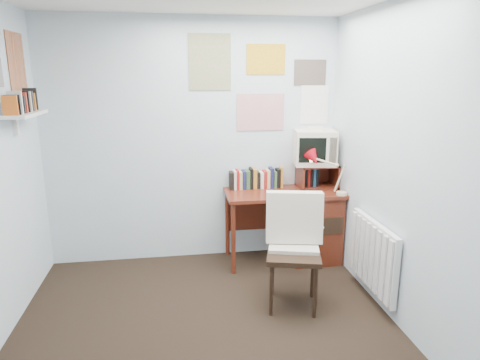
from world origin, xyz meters
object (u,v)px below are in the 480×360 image
at_px(crt_tv, 314,146).
at_px(tv_riser, 317,176).
at_px(desk_lamp, 343,176).
at_px(wall_shelf, 25,114).
at_px(desk, 308,222).
at_px(desk_chair, 294,255).
at_px(radiator, 373,255).

bearing_deg(crt_tv, tv_riser, -19.20).
distance_m(desk_lamp, wall_shelf, 2.92).
xyz_separation_m(desk_lamp, wall_shelf, (-2.84, -0.16, 0.66)).
bearing_deg(desk, desk_chair, -114.37).
relative_size(desk_chair, wall_shelf, 1.52).
bearing_deg(desk, desk_lamp, -39.28).
xyz_separation_m(desk_chair, desk_lamp, (0.69, 0.71, 0.49)).
relative_size(desk_lamp, wall_shelf, 0.64).
distance_m(desk_chair, wall_shelf, 2.50).
bearing_deg(crt_tv, desk, -112.97).
bearing_deg(radiator, desk_lamp, 91.61).
distance_m(radiator, wall_shelf, 3.15).
relative_size(desk_chair, crt_tv, 2.26).
height_order(desk, desk_lamp, desk_lamp).
distance_m(desk_lamp, tv_riser, 0.37).
height_order(desk_lamp, wall_shelf, wall_shelf).
xyz_separation_m(desk, radiator, (0.29, -0.93, 0.01)).
bearing_deg(desk_chair, tv_riser, 77.14).
height_order(desk_lamp, tv_riser, desk_lamp).
xyz_separation_m(desk_lamp, tv_riser, (-0.15, 0.33, -0.07)).
bearing_deg(desk_lamp, wall_shelf, 178.40).
bearing_deg(radiator, wall_shelf, 169.11).
relative_size(radiator, wall_shelf, 1.29).
height_order(desk_lamp, radiator, desk_lamp).
distance_m(crt_tv, wall_shelf, 2.73).
bearing_deg(crt_tv, desk_lamp, -52.91).
height_order(desk, wall_shelf, wall_shelf).
relative_size(desk_chair, radiator, 1.18).
bearing_deg(desk, tv_riser, 42.96).
height_order(tv_riser, crt_tv, crt_tv).
height_order(tv_riser, wall_shelf, wall_shelf).
distance_m(desk_chair, crt_tv, 1.38).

